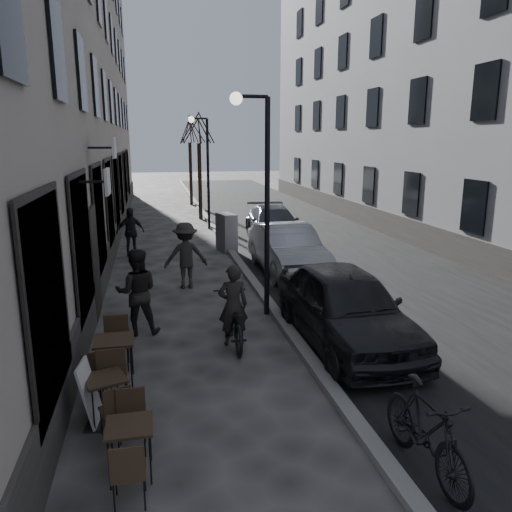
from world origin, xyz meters
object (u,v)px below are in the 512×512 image
object	(u,v)px
streetlamp_far	(204,160)
pedestrian_far	(130,232)
bistro_set_b	(106,394)
bicycle	(233,320)
sign_board	(91,399)
pedestrian_mid	(186,255)
car_mid	(287,249)
pedestrian_near	(137,292)
tree_near	(199,128)
tree_far	(189,130)
bistro_set_a	(130,444)
streetlamp_near	(260,182)
car_far	(273,224)
moped	(426,430)
bistro_set_c	(115,356)
car_near	(345,306)
utility_cabinet	(227,232)

from	to	relation	value
streetlamp_far	pedestrian_far	size ratio (longest dim) A/B	2.93
bistro_set_b	bicycle	world-z (taller)	bicycle
sign_board	streetlamp_far	bearing A→B (deg)	85.35
pedestrian_mid	car_mid	world-z (taller)	pedestrian_mid
sign_board	pedestrian_near	distance (m)	3.57
sign_board	tree_near	bearing A→B (deg)	86.98
tree_far	bistro_set_a	xyz separation A→B (m)	(-2.88, -26.41, -4.24)
streetlamp_near	car_far	size ratio (longest dim) A/B	1.08
streetlamp_near	bistro_set_a	bearing A→B (deg)	-117.43
streetlamp_near	moped	distance (m)	6.67
bistro_set_c	pedestrian_far	size ratio (longest dim) A/B	0.93
pedestrian_near	car_near	world-z (taller)	pedestrian_near
pedestrian_far	pedestrian_near	bearing A→B (deg)	-107.86
sign_board	pedestrian_near	size ratio (longest dim) A/B	0.52
streetlamp_near	moped	size ratio (longest dim) A/B	2.65
tree_near	tree_far	distance (m)	6.00
streetlamp_near	pedestrian_near	distance (m)	3.63
bistro_set_a	pedestrian_far	world-z (taller)	pedestrian_far
car_far	car_mid	bearing A→B (deg)	-95.90
streetlamp_far	moped	world-z (taller)	streetlamp_far
tree_near	streetlamp_near	bearing A→B (deg)	-90.28
bistro_set_a	moped	xyz separation A→B (m)	(3.60, -0.69, 0.15)
car_mid	sign_board	bearing A→B (deg)	-124.60
utility_cabinet	car_near	bearing A→B (deg)	-98.18
streetlamp_near	utility_cabinet	world-z (taller)	streetlamp_near
streetlamp_near	sign_board	size ratio (longest dim) A/B	5.28
tree_near	car_near	xyz separation A→B (m)	(1.27, -17.03, -3.87)
pedestrian_near	moped	world-z (taller)	pedestrian_near
streetlamp_near	sign_board	distance (m)	6.00
bistro_set_a	car_near	distance (m)	5.36
streetlamp_near	pedestrian_far	world-z (taller)	streetlamp_near
streetlamp_far	car_far	distance (m)	4.79
bistro_set_a	car_mid	xyz separation A→B (m)	(4.46, 8.98, 0.33)
tree_far	bistro_set_c	world-z (taller)	tree_far
bistro_set_c	pedestrian_mid	size ratio (longest dim) A/B	0.86
bistro_set_b	car_far	size ratio (longest dim) A/B	0.31
pedestrian_near	car_near	bearing A→B (deg)	162.51
pedestrian_near	car_mid	size ratio (longest dim) A/B	0.41
utility_cabinet	bistro_set_c	bearing A→B (deg)	-123.72
tree_far	sign_board	xyz separation A→B (m)	(-3.48, -25.09, -4.27)
bicycle	car_mid	xyz separation A→B (m)	(2.56, 5.19, 0.24)
bistro_set_c	car_near	size ratio (longest dim) A/B	0.34
utility_cabinet	car_far	xyz separation A→B (m)	(2.20, 1.60, -0.01)
pedestrian_near	car_mid	world-z (taller)	pedestrian_near
bistro_set_a	sign_board	bearing A→B (deg)	114.26
bistro_set_b	pedestrian_far	bearing A→B (deg)	71.22
bistro_set_c	utility_cabinet	bearing A→B (deg)	70.45
bistro_set_a	pedestrian_mid	bearing A→B (deg)	80.76
bicycle	pedestrian_near	size ratio (longest dim) A/B	1.04
tree_near	pedestrian_near	size ratio (longest dim) A/B	3.05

